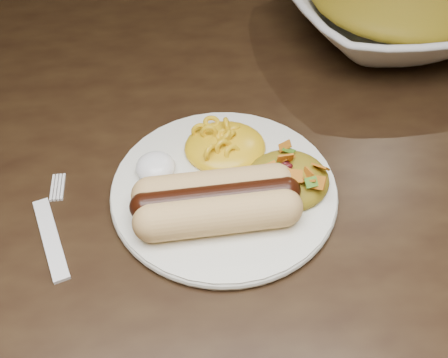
{
  "coord_description": "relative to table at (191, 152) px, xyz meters",
  "views": [
    {
      "loc": [
        -0.01,
        -0.5,
        1.15
      ],
      "look_at": [
        0.03,
        -0.16,
        0.77
      ],
      "focal_mm": 42.0,
      "sensor_mm": 36.0,
      "label": 1
    }
  ],
  "objects": [
    {
      "name": "table",
      "position": [
        0.0,
        0.0,
        0.0
      ],
      "size": [
        1.6,
        0.9,
        0.75
      ],
      "color": "black",
      "rests_on": "floor"
    },
    {
      "name": "taco_salad",
      "position": [
        0.09,
        -0.16,
        0.12
      ],
      "size": [
        0.08,
        0.08,
        0.04
      ],
      "rotation": [
        0.0,
        0.0,
        0.17
      ],
      "color": "#C27C10",
      "rests_on": "plate"
    },
    {
      "name": "mac_and_cheese",
      "position": [
        0.03,
        -0.11,
        0.12
      ],
      "size": [
        0.1,
        0.09,
        0.03
      ],
      "primitive_type": "ellipsoid",
      "rotation": [
        0.0,
        0.0,
        0.18
      ],
      "color": "yellow",
      "rests_on": "plate"
    },
    {
      "name": "sour_cream",
      "position": [
        -0.04,
        -0.13,
        0.12
      ],
      "size": [
        0.05,
        0.05,
        0.02
      ],
      "primitive_type": "ellipsoid",
      "rotation": [
        0.0,
        0.0,
        -0.4
      ],
      "color": "white",
      "rests_on": "plate"
    },
    {
      "name": "fork",
      "position": [
        -0.14,
        -0.2,
        0.09
      ],
      "size": [
        0.06,
        0.13,
        0.0
      ],
      "primitive_type": "cube",
      "rotation": [
        0.0,
        0.0,
        0.3
      ],
      "color": "white",
      "rests_on": "table"
    },
    {
      "name": "plate",
      "position": [
        0.03,
        -0.16,
        0.1
      ],
      "size": [
        0.23,
        0.23,
        0.01
      ],
      "primitive_type": "cylinder",
      "rotation": [
        0.0,
        0.0,
        0.0
      ],
      "color": "white",
      "rests_on": "table"
    },
    {
      "name": "serving_bowl",
      "position": [
        0.29,
        0.12,
        0.13
      ],
      "size": [
        0.34,
        0.34,
        0.08
      ],
      "primitive_type": "imported",
      "rotation": [
        0.0,
        0.0,
        0.11
      ],
      "color": "white",
      "rests_on": "table"
    },
    {
      "name": "hotdog",
      "position": [
        0.02,
        -0.19,
        0.12
      ],
      "size": [
        0.13,
        0.07,
        0.04
      ],
      "rotation": [
        0.0,
        0.0,
        0.03
      ],
      "color": "#DFBF5A",
      "rests_on": "plate"
    },
    {
      "name": "floor",
      "position": [
        0.0,
        0.0,
        -0.66
      ],
      "size": [
        4.0,
        4.0,
        0.0
      ],
      "primitive_type": "plane",
      "color": "brown",
      "rests_on": "ground"
    }
  ]
}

